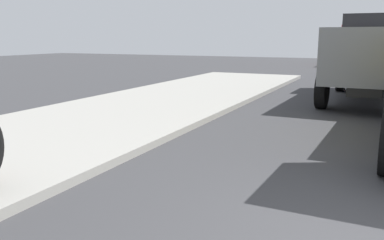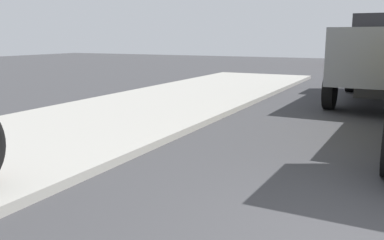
% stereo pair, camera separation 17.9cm
% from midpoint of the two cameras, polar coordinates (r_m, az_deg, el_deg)
% --- Properties ---
extents(dump_truck_gray, '(7.06, 2.93, 3.00)m').
position_cam_midpoint_polar(dump_truck_gray, '(15.45, 25.23, 8.31)').
color(dump_truck_gray, slate).
rests_on(dump_truck_gray, ground).
extents(dump_truck_red, '(7.09, 3.01, 3.00)m').
position_cam_midpoint_polar(dump_truck_red, '(34.95, 24.12, 9.51)').
color(dump_truck_red, red).
rests_on(dump_truck_red, ground).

